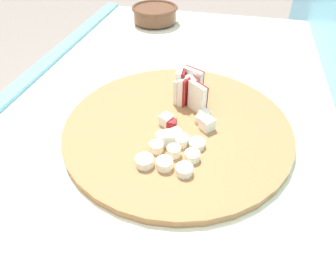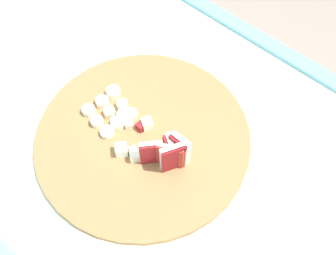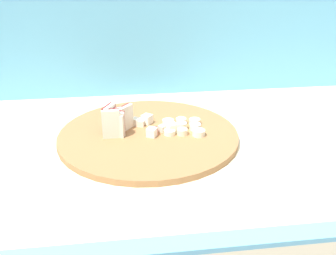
% 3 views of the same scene
% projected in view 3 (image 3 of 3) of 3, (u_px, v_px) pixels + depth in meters
% --- Properties ---
extents(tile_backsplash, '(2.40, 0.04, 1.34)m').
position_uv_depth(tile_backsplash, '(184.00, 154.00, 1.32)').
color(tile_backsplash, '#5BA3C1').
rests_on(tile_backsplash, ground).
extents(cutting_board, '(0.41, 0.41, 0.01)m').
position_uv_depth(cutting_board, '(148.00, 136.00, 0.92)').
color(cutting_board, olive).
rests_on(cutting_board, tiled_countertop).
extents(apple_wedge_fan, '(0.07, 0.07, 0.07)m').
position_uv_depth(apple_wedge_fan, '(114.00, 122.00, 0.89)').
color(apple_wedge_fan, maroon).
rests_on(apple_wedge_fan, cutting_board).
extents(apple_dice_pile, '(0.11, 0.10, 0.02)m').
position_uv_depth(apple_dice_pile, '(153.00, 126.00, 0.93)').
color(apple_dice_pile, '#EFE5CC').
rests_on(apple_dice_pile, cutting_board).
extents(banana_slice_rows, '(0.09, 0.10, 0.02)m').
position_uv_depth(banana_slice_rows, '(183.00, 127.00, 0.93)').
color(banana_slice_rows, white).
rests_on(banana_slice_rows, cutting_board).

